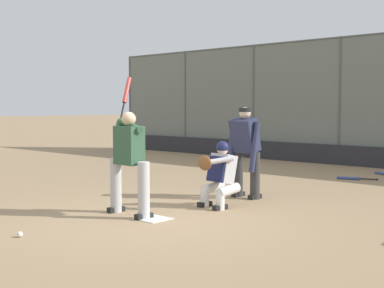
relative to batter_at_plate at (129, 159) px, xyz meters
name	(u,v)px	position (x,y,z in m)	size (l,w,h in m)	color
ground_plane	(153,219)	(-0.48, -0.05, -0.86)	(160.00, 160.00, 0.00)	#9E7F5B
home_plate_marker	(153,219)	(-0.48, -0.05, -0.85)	(0.43, 0.43, 0.01)	white
bleachers_beyond	(360,142)	(1.54, -11.29, -0.37)	(14.71, 2.50, 1.48)	slate
batter_at_plate	(129,159)	(0.00, 0.00, 0.00)	(0.98, 0.66, 2.13)	#B7B7BC
catcher_behind_plate	(219,173)	(-0.59, -1.42, -0.29)	(0.59, 0.72, 1.09)	silver
umpire_home	(245,150)	(-0.38, -2.43, 0.02)	(0.67, 0.41, 1.64)	#333333
spare_bat_near_backstop	(352,178)	(-0.72, -5.99, -0.82)	(0.85, 0.36, 0.07)	black
spare_bat_third_base_side	(384,174)	(-0.95, -7.28, -0.82)	(0.79, 0.41, 0.07)	black
baseball_loose	(20,234)	(-0.02, 1.84, -0.82)	(0.07, 0.07, 0.07)	white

